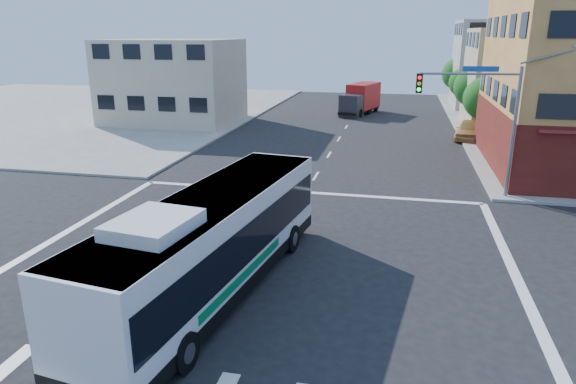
# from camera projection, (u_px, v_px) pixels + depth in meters

# --- Properties ---
(ground) EXTENTS (120.00, 120.00, 0.00)m
(ground) POSITION_uv_depth(u_px,v_px,m) (262.00, 263.00, 20.07)
(ground) COLOR black
(ground) RESTS_ON ground
(sidewalk_nw) EXTENTS (50.00, 50.00, 0.15)m
(sidewalk_nw) POSITION_uv_depth(u_px,v_px,m) (50.00, 109.00, 59.81)
(sidewalk_nw) COLOR gray
(sidewalk_nw) RESTS_ON ground
(building_east_near) EXTENTS (12.06, 10.06, 9.00)m
(building_east_near) POSITION_uv_depth(u_px,v_px,m) (537.00, 79.00, 46.97)
(building_east_near) COLOR tan
(building_east_near) RESTS_ON ground
(building_east_far) EXTENTS (12.06, 10.06, 10.00)m
(building_east_far) POSITION_uv_depth(u_px,v_px,m) (509.00, 65.00, 59.88)
(building_east_far) COLOR #989793
(building_east_far) RESTS_ON ground
(building_west) EXTENTS (12.06, 10.06, 8.00)m
(building_west) POSITION_uv_depth(u_px,v_px,m) (173.00, 82.00, 50.30)
(building_west) COLOR beige
(building_west) RESTS_ON ground
(signal_mast_ne) EXTENTS (7.91, 1.13, 8.07)m
(signal_mast_ne) POSITION_uv_depth(u_px,v_px,m) (482.00, 106.00, 26.64)
(signal_mast_ne) COLOR slate
(signal_mast_ne) RESTS_ON ground
(street_tree_a) EXTENTS (3.60, 3.60, 5.53)m
(street_tree_a) POSITION_uv_depth(u_px,v_px,m) (487.00, 96.00, 42.62)
(street_tree_a) COLOR #3A2315
(street_tree_a) RESTS_ON ground
(street_tree_b) EXTENTS (3.80, 3.80, 5.79)m
(street_tree_b) POSITION_uv_depth(u_px,v_px,m) (475.00, 85.00, 50.04)
(street_tree_b) COLOR #3A2315
(street_tree_b) RESTS_ON ground
(street_tree_c) EXTENTS (3.40, 3.40, 5.29)m
(street_tree_c) POSITION_uv_depth(u_px,v_px,m) (466.00, 81.00, 57.59)
(street_tree_c) COLOR #3A2315
(street_tree_c) RESTS_ON ground
(street_tree_d) EXTENTS (4.00, 4.00, 6.03)m
(street_tree_d) POSITION_uv_depth(u_px,v_px,m) (459.00, 72.00, 64.92)
(street_tree_d) COLOR #3A2315
(street_tree_d) RESTS_ON ground
(transit_bus) EXTENTS (4.56, 13.29, 3.86)m
(transit_bus) POSITION_uv_depth(u_px,v_px,m) (213.00, 242.00, 17.28)
(transit_bus) COLOR black
(transit_bus) RESTS_ON ground
(box_truck) EXTENTS (4.11, 7.56, 3.27)m
(box_truck) POSITION_uv_depth(u_px,v_px,m) (360.00, 100.00, 56.25)
(box_truck) COLOR #25252A
(box_truck) RESTS_ON ground
(parked_car) EXTENTS (2.86, 5.10, 1.64)m
(parked_car) POSITION_uv_depth(u_px,v_px,m) (469.00, 130.00, 43.01)
(parked_car) COLOR tan
(parked_car) RESTS_ON ground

